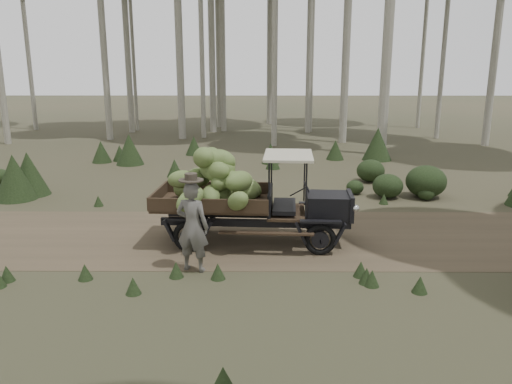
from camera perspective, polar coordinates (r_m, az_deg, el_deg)
ground at (r=11.53m, az=-9.80°, el=-5.06°), size 120.00×120.00×0.00m
dirt_track at (r=11.53m, az=-9.80°, el=-5.04°), size 70.00×4.00×0.01m
banana_truck at (r=10.68m, az=-2.53°, el=0.70°), size 4.39×2.24×2.18m
farmer at (r=9.32m, az=-7.27°, el=-3.83°), size 0.72×0.58×1.88m
undergrowth at (r=11.14m, az=3.84°, el=-2.57°), size 22.99×24.11×1.35m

